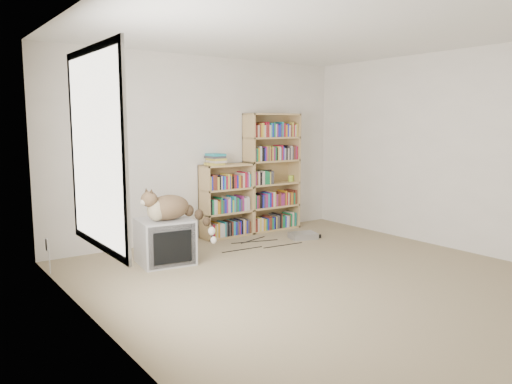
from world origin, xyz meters
TOP-DOWN VIEW (x-y plane):
  - floor at (0.00, 0.00)m, footprint 4.50×5.00m
  - wall_back at (0.00, 2.50)m, footprint 4.50×0.02m
  - wall_left at (-2.25, 0.00)m, footprint 0.02×5.00m
  - wall_right at (2.25, 0.00)m, footprint 0.02×5.00m
  - ceiling at (0.00, 0.00)m, footprint 4.50×5.00m
  - window at (-2.24, 0.20)m, footprint 0.02×1.22m
  - crt_tv at (-1.04, 1.61)m, footprint 0.65×0.60m
  - cat at (-0.95, 1.52)m, footprint 0.80×0.56m
  - bookcase_tall at (1.07, 2.36)m, footprint 0.87×0.30m
  - bookcase_short at (0.26, 2.36)m, footprint 0.75×0.30m
  - book_stack at (0.09, 2.34)m, footprint 0.22×0.29m
  - green_mug at (1.43, 2.34)m, footprint 0.08×0.08m
  - framed_print at (1.07, 2.44)m, footprint 0.14×0.05m
  - dvd_player at (1.05, 1.60)m, footprint 0.42×0.35m
  - wall_outlet at (-2.24, 1.95)m, footprint 0.01×0.08m
  - floor_cables at (0.10, 1.73)m, footprint 1.20×0.70m

SIDE VIEW (x-z plane):
  - floor at x=0.00m, z-range -0.01..0.01m
  - floor_cables at x=0.10m, z-range 0.00..0.01m
  - dvd_player at x=1.05m, z-range 0.00..0.08m
  - crt_tv at x=-1.04m, z-range 0.00..0.51m
  - wall_outlet at x=-2.24m, z-range 0.26..0.39m
  - bookcase_short at x=0.26m, z-range -0.04..0.99m
  - cat at x=-0.95m, z-range 0.30..0.93m
  - green_mug at x=1.43m, z-range 0.71..0.80m
  - framed_print at x=1.07m, z-range 0.71..0.90m
  - bookcase_tall at x=1.07m, z-range -0.04..1.69m
  - book_stack at x=0.09m, z-range 1.03..1.18m
  - wall_back at x=0.00m, z-range 0.00..2.50m
  - wall_left at x=-2.25m, z-range 0.00..2.50m
  - wall_right at x=2.25m, z-range 0.00..2.50m
  - window at x=-2.24m, z-range 0.64..2.16m
  - ceiling at x=0.00m, z-range 2.49..2.51m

